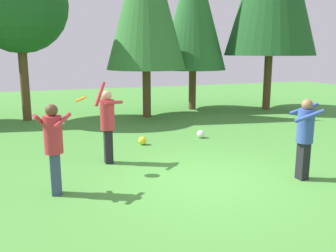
{
  "coord_description": "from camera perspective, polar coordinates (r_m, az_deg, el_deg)",
  "views": [
    {
      "loc": [
        -3.31,
        -6.58,
        2.68
      ],
      "look_at": [
        -0.55,
        0.81,
        1.05
      ],
      "focal_mm": 38.93,
      "sensor_mm": 36.0,
      "label": 1
    }
  ],
  "objects": [
    {
      "name": "ground_plane",
      "position": [
        7.84,
        5.9,
        -8.38
      ],
      "size": [
        40.0,
        40.0,
        0.0
      ],
      "primitive_type": "plane",
      "color": "#478C38"
    },
    {
      "name": "person_thrower",
      "position": [
        8.8,
        -9.46,
        0.93
      ],
      "size": [
        0.69,
        0.69,
        1.96
      ],
      "rotation": [
        0.0,
        0.0,
        -2.45
      ],
      "color": "black",
      "rests_on": "ground_plane"
    },
    {
      "name": "person_catcher",
      "position": [
        7.08,
        -17.49,
        -2.35
      ],
      "size": [
        0.71,
        0.74,
        1.73
      ],
      "rotation": [
        0.0,
        0.0,
        1.02
      ],
      "color": "#38476B",
      "rests_on": "ground_plane"
    },
    {
      "name": "person_bystander",
      "position": [
        8.08,
        20.67,
        -0.93
      ],
      "size": [
        0.73,
        0.68,
        1.72
      ],
      "rotation": [
        0.0,
        0.0,
        2.7
      ],
      "color": "black",
      "rests_on": "ground_plane"
    },
    {
      "name": "frisbee",
      "position": [
        8.07,
        -13.5,
        4.14
      ],
      "size": [
        0.29,
        0.3,
        0.13
      ],
      "color": "orange"
    },
    {
      "name": "ball_white",
      "position": [
        11.47,
        5.16,
        -1.26
      ],
      "size": [
        0.24,
        0.24,
        0.24
      ],
      "primitive_type": "sphere",
      "color": "white",
      "rests_on": "ground_plane"
    },
    {
      "name": "ball_yellow",
      "position": [
        10.62,
        -4.03,
        -2.3
      ],
      "size": [
        0.24,
        0.24,
        0.24
      ],
      "primitive_type": "sphere",
      "color": "yellow",
      "rests_on": "ground_plane"
    },
    {
      "name": "tree_right",
      "position": [
        17.04,
        4.0,
        17.77
      ],
      "size": [
        3.02,
        3.02,
        7.2
      ],
      "color": "brown",
      "rests_on": "ground_plane"
    },
    {
      "name": "tree_left",
      "position": [
        15.28,
        -22.38,
        17.24
      ],
      "size": [
        3.65,
        3.65,
        6.23
      ],
      "color": "brown",
      "rests_on": "ground_plane"
    }
  ]
}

